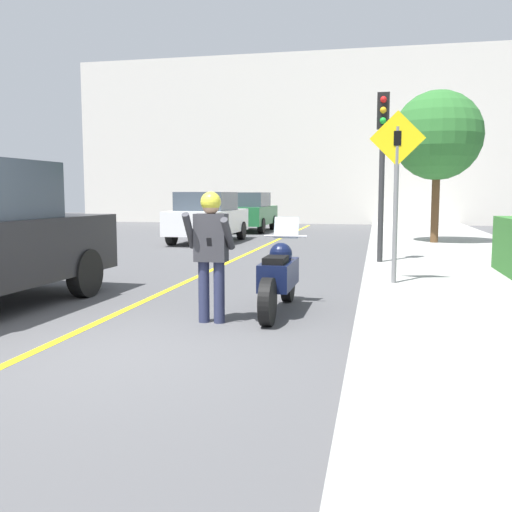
{
  "coord_description": "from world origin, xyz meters",
  "views": [
    {
      "loc": [
        2.84,
        -5.36,
        1.62
      ],
      "look_at": [
        1.17,
        2.46,
        0.75
      ],
      "focal_mm": 40.0,
      "sensor_mm": 36.0,
      "label": 1
    }
  ],
  "objects_px": {
    "motorcycle": "(279,276)",
    "crossing_sign": "(396,180)",
    "parked_car_white": "(208,217)",
    "traffic_light": "(382,145)",
    "person_biker": "(211,244)",
    "street_tree": "(438,136)",
    "parked_car_green": "(249,212)"
  },
  "relations": [
    {
      "from": "motorcycle",
      "to": "crossing_sign",
      "type": "bearing_deg",
      "value": 53.63
    },
    {
      "from": "parked_car_white",
      "to": "traffic_light",
      "type": "bearing_deg",
      "value": -44.6
    },
    {
      "from": "crossing_sign",
      "to": "traffic_light",
      "type": "height_order",
      "value": "traffic_light"
    },
    {
      "from": "crossing_sign",
      "to": "traffic_light",
      "type": "distance_m",
      "value": 3.12
    },
    {
      "from": "motorcycle",
      "to": "crossing_sign",
      "type": "relative_size",
      "value": 0.79
    },
    {
      "from": "crossing_sign",
      "to": "traffic_light",
      "type": "relative_size",
      "value": 0.78
    },
    {
      "from": "person_biker",
      "to": "street_tree",
      "type": "bearing_deg",
      "value": 71.91
    },
    {
      "from": "crossing_sign",
      "to": "street_tree",
      "type": "relative_size",
      "value": 0.62
    },
    {
      "from": "person_biker",
      "to": "parked_car_white",
      "type": "xyz_separation_m",
      "value": [
        -3.52,
        11.52,
        -0.15
      ]
    },
    {
      "from": "traffic_light",
      "to": "person_biker",
      "type": "bearing_deg",
      "value": -109.35
    },
    {
      "from": "parked_car_green",
      "to": "crossing_sign",
      "type": "bearing_deg",
      "value": -68.08
    },
    {
      "from": "motorcycle",
      "to": "parked_car_white",
      "type": "relative_size",
      "value": 0.53
    },
    {
      "from": "crossing_sign",
      "to": "parked_car_green",
      "type": "relative_size",
      "value": 0.68
    },
    {
      "from": "motorcycle",
      "to": "street_tree",
      "type": "distance_m",
      "value": 11.5
    },
    {
      "from": "street_tree",
      "to": "traffic_light",
      "type": "bearing_deg",
      "value": -106.7
    },
    {
      "from": "crossing_sign",
      "to": "traffic_light",
      "type": "xyz_separation_m",
      "value": [
        -0.22,
        3.0,
        0.82
      ]
    },
    {
      "from": "parked_car_white",
      "to": "street_tree",
      "type": "bearing_deg",
      "value": -0.02
    },
    {
      "from": "traffic_light",
      "to": "parked_car_white",
      "type": "distance_m",
      "value": 8.1
    },
    {
      "from": "street_tree",
      "to": "parked_car_white",
      "type": "height_order",
      "value": "street_tree"
    },
    {
      "from": "motorcycle",
      "to": "parked_car_white",
      "type": "height_order",
      "value": "parked_car_white"
    },
    {
      "from": "street_tree",
      "to": "parked_car_white",
      "type": "relative_size",
      "value": 1.1
    },
    {
      "from": "person_biker",
      "to": "parked_car_white",
      "type": "bearing_deg",
      "value": 106.99
    },
    {
      "from": "person_biker",
      "to": "traffic_light",
      "type": "bearing_deg",
      "value": 70.65
    },
    {
      "from": "crossing_sign",
      "to": "parked_car_white",
      "type": "bearing_deg",
      "value": 124.36
    },
    {
      "from": "street_tree",
      "to": "parked_car_green",
      "type": "height_order",
      "value": "street_tree"
    },
    {
      "from": "motorcycle",
      "to": "person_biker",
      "type": "distance_m",
      "value": 1.2
    },
    {
      "from": "person_biker",
      "to": "traffic_light",
      "type": "distance_m",
      "value": 6.55
    },
    {
      "from": "person_biker",
      "to": "parked_car_green",
      "type": "height_order",
      "value": "parked_car_green"
    },
    {
      "from": "crossing_sign",
      "to": "parked_car_white",
      "type": "xyz_separation_m",
      "value": [
        -5.84,
        8.54,
        -0.99
      ]
    },
    {
      "from": "person_biker",
      "to": "parked_car_green",
      "type": "relative_size",
      "value": 0.39
    },
    {
      "from": "motorcycle",
      "to": "person_biker",
      "type": "relative_size",
      "value": 1.36
    },
    {
      "from": "person_biker",
      "to": "parked_car_green",
      "type": "xyz_separation_m",
      "value": [
        -3.43,
        17.26,
        -0.15
      ]
    }
  ]
}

